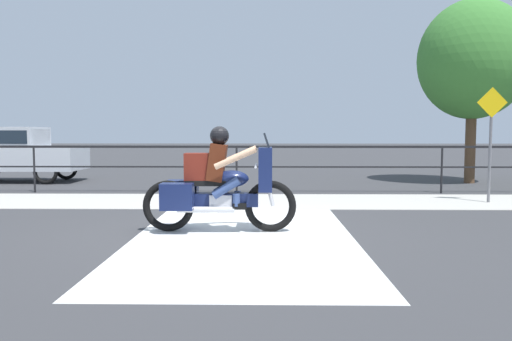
{
  "coord_description": "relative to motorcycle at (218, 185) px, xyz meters",
  "views": [
    {
      "loc": [
        0.7,
        -7.46,
        1.51
      ],
      "look_at": [
        0.55,
        1.36,
        0.84
      ],
      "focal_mm": 35.0,
      "sensor_mm": 36.0,
      "label": 1
    }
  ],
  "objects": [
    {
      "name": "ground_plane",
      "position": [
        0.01,
        -0.04,
        -0.72
      ],
      "size": [
        120.0,
        120.0,
        0.0
      ],
      "primitive_type": "plane",
      "color": "#38383A"
    },
    {
      "name": "street_sign",
      "position": [
        5.53,
        3.22,
        0.79
      ],
      "size": [
        0.64,
        0.06,
        2.46
      ],
      "color": "slate",
      "rests_on": "ground"
    },
    {
      "name": "fence_railing",
      "position": [
        0.01,
        4.9,
        0.21
      ],
      "size": [
        36.0,
        0.05,
        1.18
      ],
      "color": "black",
      "rests_on": "ground"
    },
    {
      "name": "parked_car",
      "position": [
        -6.99,
        7.58,
        0.24
      ],
      "size": [
        4.01,
        1.64,
        1.67
      ],
      "rotation": [
        0.0,
        0.0,
        0.06
      ],
      "color": "#B7BCC4",
      "rests_on": "ground"
    },
    {
      "name": "sidewalk_band",
      "position": [
        0.01,
        3.36,
        -0.71
      ],
      "size": [
        44.0,
        2.4,
        0.01
      ],
      "primitive_type": "cube",
      "color": "#B7B2A8",
      "rests_on": "ground"
    },
    {
      "name": "tree_behind_sign",
      "position": [
        6.83,
        7.44,
        2.91
      ],
      "size": [
        3.17,
        3.17,
        5.39
      ],
      "color": "brown",
      "rests_on": "ground"
    },
    {
      "name": "motorcycle",
      "position": [
        0.0,
        0.0,
        0.0
      ],
      "size": [
        2.34,
        0.76,
        1.61
      ],
      "rotation": [
        0.0,
        0.0,
        0.01
      ],
      "color": "black",
      "rests_on": "ground"
    },
    {
      "name": "crosswalk_band",
      "position": [
        0.41,
        -0.24,
        -0.71
      ],
      "size": [
        3.15,
        6.0,
        0.01
      ],
      "primitive_type": "cube",
      "color": "silver",
      "rests_on": "ground"
    }
  ]
}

